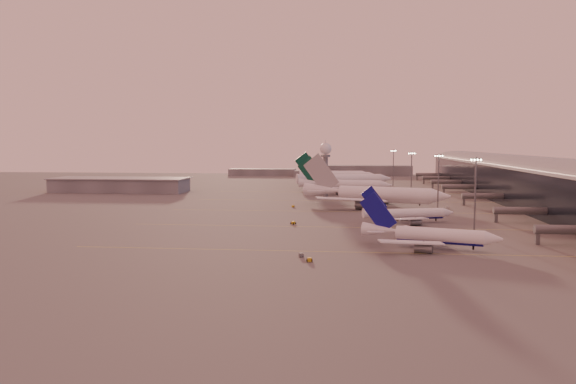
# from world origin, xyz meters

# --- Properties ---
(ground) EXTENTS (700.00, 700.00, 0.00)m
(ground) POSITION_xyz_m (0.00, 0.00, 0.00)
(ground) COLOR #504D4D
(ground) RESTS_ON ground
(taxiway_markings) EXTENTS (180.00, 185.25, 0.02)m
(taxiway_markings) POSITION_xyz_m (30.00, 56.00, 0.01)
(taxiway_markings) COLOR #DCD44D
(taxiway_markings) RESTS_ON ground
(terminal) EXTENTS (57.00, 362.00, 23.04)m
(terminal) POSITION_xyz_m (107.88, 110.09, 10.52)
(terminal) COLOR black
(terminal) RESTS_ON ground
(hangar) EXTENTS (82.00, 27.00, 8.50)m
(hangar) POSITION_xyz_m (-120.00, 140.00, 4.32)
(hangar) COLOR slate
(hangar) RESTS_ON ground
(radar_tower) EXTENTS (6.40, 6.40, 31.10)m
(radar_tower) POSITION_xyz_m (5.00, 120.00, 20.95)
(radar_tower) COLOR slate
(radar_tower) RESTS_ON ground
(mast_a) EXTENTS (3.60, 0.56, 25.00)m
(mast_a) POSITION_xyz_m (58.00, 0.00, 13.74)
(mast_a) COLOR slate
(mast_a) RESTS_ON ground
(mast_b) EXTENTS (3.60, 0.56, 25.00)m
(mast_b) POSITION_xyz_m (55.00, 55.00, 13.74)
(mast_b) COLOR slate
(mast_b) RESTS_ON ground
(mast_c) EXTENTS (3.60, 0.56, 25.00)m
(mast_c) POSITION_xyz_m (50.00, 110.00, 13.74)
(mast_c) COLOR slate
(mast_c) RESTS_ON ground
(mast_d) EXTENTS (3.60, 0.56, 25.00)m
(mast_d) POSITION_xyz_m (48.00, 200.00, 13.74)
(mast_d) COLOR slate
(mast_d) RESTS_ON ground
(distant_horizon) EXTENTS (165.00, 37.50, 9.00)m
(distant_horizon) POSITION_xyz_m (2.62, 325.14, 3.89)
(distant_horizon) COLOR slate
(distant_horizon) RESTS_ON ground
(narrowbody_near) EXTENTS (38.47, 30.23, 15.50)m
(narrowbody_near) POSITION_xyz_m (39.78, -27.31, 3.14)
(narrowbody_near) COLOR white
(narrowbody_near) RESTS_ON ground
(narrowbody_mid) EXTENTS (35.25, 27.76, 14.08)m
(narrowbody_mid) POSITION_xyz_m (39.48, 23.21, 2.85)
(narrowbody_mid) COLOR white
(narrowbody_mid) RESTS_ON ground
(widebody_white) EXTENTS (67.72, 53.42, 24.66)m
(widebody_white) POSITION_xyz_m (29.68, 75.69, 4.28)
(widebody_white) COLOR white
(widebody_white) RESTS_ON ground
(greentail_a) EXTENTS (55.94, 44.99, 20.33)m
(greentail_a) POSITION_xyz_m (15.70, 146.36, 3.59)
(greentail_a) COLOR white
(greentail_a) RESTS_ON ground
(greentail_b) EXTENTS (63.57, 50.57, 23.82)m
(greentail_b) POSITION_xyz_m (15.53, 181.74, 4.21)
(greentail_b) COLOR white
(greentail_b) RESTS_ON ground
(greentail_c) EXTENTS (59.03, 47.37, 21.51)m
(greentail_c) POSITION_xyz_m (11.11, 227.27, 3.80)
(greentail_c) COLOR white
(greentail_c) RESTS_ON ground
(greentail_d) EXTENTS (53.91, 43.18, 19.72)m
(greentail_d) POSITION_xyz_m (9.00, 259.79, 3.48)
(greentail_d) COLOR white
(greentail_d) RESTS_ON ground
(gsv_truck_a) EXTENTS (5.63, 3.84, 2.14)m
(gsv_truck_a) POSITION_xyz_m (5.33, -42.99, 1.09)
(gsv_truck_a) COLOR #56595B
(gsv_truck_a) RESTS_ON ground
(gsv_tug_near) EXTENTS (2.42, 3.59, 0.96)m
(gsv_tug_near) POSITION_xyz_m (7.52, -48.81, 0.50)
(gsv_tug_near) COLOR gold
(gsv_tug_near) RESTS_ON ground
(gsv_catering_a) EXTENTS (4.86, 3.47, 3.65)m
(gsv_catering_a) POSITION_xyz_m (50.60, -4.99, 1.83)
(gsv_catering_a) COLOR silver
(gsv_catering_a) RESTS_ON ground
(gsv_tug_mid) EXTENTS (4.05, 3.84, 1.00)m
(gsv_tug_mid) POSITION_xyz_m (-2.63, 15.04, 0.52)
(gsv_tug_mid) COLOR gold
(gsv_tug_mid) RESTS_ON ground
(gsv_truck_b) EXTENTS (6.49, 3.34, 2.50)m
(gsv_truck_b) POSITION_xyz_m (41.61, 47.31, 1.27)
(gsv_truck_b) COLOR silver
(gsv_truck_b) RESTS_ON ground
(gsv_truck_c) EXTENTS (4.46, 5.15, 2.04)m
(gsv_truck_c) POSITION_xyz_m (-7.64, 69.36, 1.04)
(gsv_truck_c) COLOR gold
(gsv_truck_c) RESTS_ON ground
(gsv_catering_b) EXTENTS (4.92, 2.38, 4.02)m
(gsv_catering_b) POSITION_xyz_m (62.14, 72.08, 2.01)
(gsv_catering_b) COLOR silver
(gsv_catering_b) RESTS_ON ground
(gsv_tug_far) EXTENTS (3.84, 3.97, 0.99)m
(gsv_tug_far) POSITION_xyz_m (14.79, 106.35, 0.51)
(gsv_tug_far) COLOR silver
(gsv_tug_far) RESTS_ON ground
(gsv_tug_hangar) EXTENTS (4.51, 3.44, 1.14)m
(gsv_tug_hangar) POSITION_xyz_m (43.15, 157.23, 0.59)
(gsv_tug_hangar) COLOR gold
(gsv_tug_hangar) RESTS_ON ground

